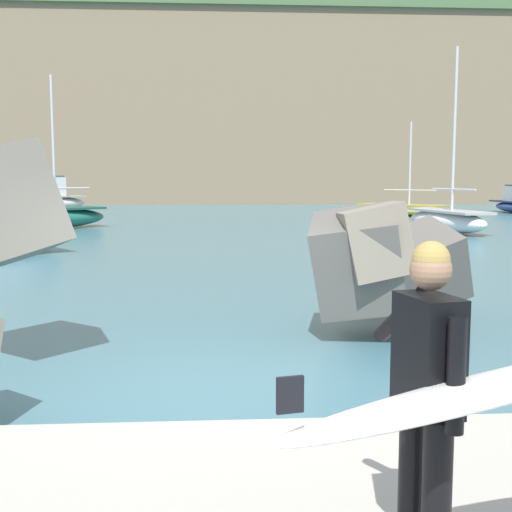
# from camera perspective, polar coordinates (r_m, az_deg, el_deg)

# --- Properties ---
(ground_plane) EXTENTS (400.00, 400.00, 0.00)m
(ground_plane) POSITION_cam_1_polar(r_m,az_deg,el_deg) (7.69, -4.09, -10.90)
(ground_plane) COLOR #42707F
(breakwater_jetty) EXTENTS (31.14, 6.30, 2.83)m
(breakwater_jetty) POSITION_cam_1_polar(r_m,az_deg,el_deg) (8.79, 9.71, -0.82)
(breakwater_jetty) COLOR slate
(breakwater_jetty) RESTS_ON ground
(surfer_with_board) EXTENTS (2.12, 1.34, 1.78)m
(surfer_with_board) POSITION_cam_1_polar(r_m,az_deg,el_deg) (3.46, 15.95, -11.13)
(surfer_with_board) COLOR black
(surfer_with_board) RESTS_ON walkway_path
(boat_near_left) EXTENTS (5.60, 4.87, 7.01)m
(boat_near_left) POSITION_cam_1_polar(r_m,az_deg,el_deg) (31.98, -17.58, 3.21)
(boat_near_left) COLOR #1E6656
(boat_near_left) RESTS_ON ground
(boat_mid_centre) EXTENTS (5.75, 6.16, 5.80)m
(boat_mid_centre) POSITION_cam_1_polar(r_m,az_deg,el_deg) (42.64, 12.52, 3.97)
(boat_mid_centre) COLOR #EAC64C
(boat_mid_centre) RESTS_ON ground
(boat_far_left) EXTENTS (6.05, 5.41, 2.53)m
(boat_far_left) POSITION_cam_1_polar(r_m,az_deg,el_deg) (49.47, -17.66, 4.62)
(boat_far_left) COLOR beige
(boat_far_left) RESTS_ON ground
(boat_far_centre) EXTENTS (2.60, 5.87, 7.77)m
(boat_far_centre) POSITION_cam_1_polar(r_m,az_deg,el_deg) (29.80, 16.09, 3.05)
(boat_far_centre) COLOR white
(boat_far_centre) RESTS_ON ground
(headland_bluff) EXTENTS (71.82, 39.48, 18.40)m
(headland_bluff) POSITION_cam_1_polar(r_m,az_deg,el_deg) (79.02, 0.57, 11.71)
(headland_bluff) COLOR #847056
(headland_bluff) RESTS_ON ground
(station_building_west) EXTENTS (5.09, 7.78, 6.49)m
(station_building_west) POSITION_cam_1_polar(r_m,az_deg,el_deg) (80.11, 0.00, 20.67)
(station_building_west) COLOR #B2ADA3
(station_building_west) RESTS_ON headland_bluff
(station_building_central) EXTENTS (8.13, 4.36, 4.15)m
(station_building_central) POSITION_cam_1_polar(r_m,az_deg,el_deg) (89.86, -15.92, 18.12)
(station_building_central) COLOR #B2ADA3
(station_building_central) RESTS_ON headland_bluff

